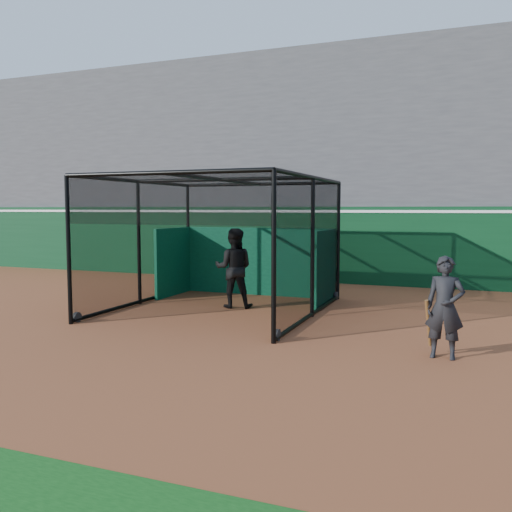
% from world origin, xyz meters
% --- Properties ---
extents(ground, '(120.00, 120.00, 0.00)m').
position_xyz_m(ground, '(0.00, 0.00, 0.00)').
color(ground, brown).
rests_on(ground, ground).
extents(outfield_wall, '(50.00, 0.50, 2.50)m').
position_xyz_m(outfield_wall, '(0.00, 8.50, 1.29)').
color(outfield_wall, '#0A3719').
rests_on(outfield_wall, ground).
extents(grandstand, '(50.00, 7.85, 8.95)m').
position_xyz_m(grandstand, '(0.00, 12.27, 4.48)').
color(grandstand, '#4C4C4F').
rests_on(grandstand, ground).
extents(batting_cage, '(4.64, 5.31, 3.12)m').
position_xyz_m(batting_cage, '(-0.86, 2.70, 1.56)').
color(batting_cage, black).
rests_on(batting_cage, ground).
extents(batter, '(1.12, 0.98, 1.96)m').
position_xyz_m(batter, '(-0.70, 3.13, 0.98)').
color(batter, black).
rests_on(batter, ground).
extents(on_deck_player, '(0.64, 0.44, 1.68)m').
position_xyz_m(on_deck_player, '(4.32, 0.18, 0.84)').
color(on_deck_player, black).
rests_on(on_deck_player, ground).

